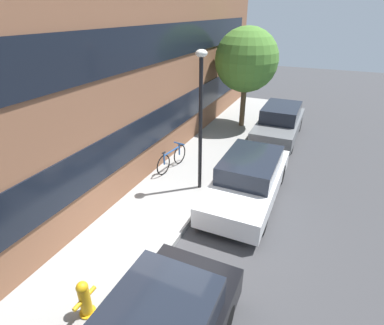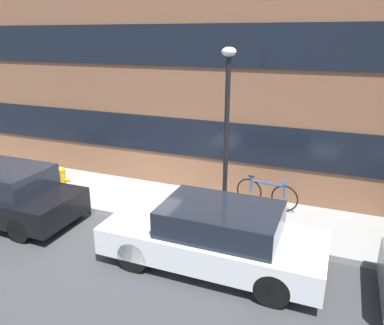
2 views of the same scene
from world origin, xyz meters
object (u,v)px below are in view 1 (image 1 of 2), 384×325
(fire_hydrant, at_px, (85,298))
(street_tree, at_px, (246,60))
(parked_car_grey, at_px, (279,123))
(lamp_post, at_px, (201,108))
(parked_car_white, at_px, (249,178))
(bicycle, at_px, (172,158))

(fire_hydrant, xyz_separation_m, street_tree, (11.09, 0.22, 2.65))
(parked_car_grey, xyz_separation_m, fire_hydrant, (-10.53, 1.65, -0.18))
(lamp_post, bearing_deg, parked_car_grey, -14.92)
(parked_car_white, height_order, lamp_post, lamp_post)
(parked_car_grey, relative_size, street_tree, 0.98)
(parked_car_white, bearing_deg, street_tree, -162.43)
(parked_car_white, height_order, bicycle, parked_car_white)
(parked_car_white, height_order, fire_hydrant, parked_car_white)
(parked_car_white, xyz_separation_m, street_tree, (5.88, 1.86, 2.51))
(fire_hydrant, xyz_separation_m, bicycle, (5.72, 1.22, 0.01))
(fire_hydrant, bearing_deg, parked_car_white, -17.53)
(fire_hydrant, relative_size, bicycle, 0.47)
(parked_car_white, xyz_separation_m, fire_hydrant, (-5.21, 1.65, -0.14))
(bicycle, height_order, street_tree, street_tree)
(parked_car_white, relative_size, parked_car_grey, 1.02)
(bicycle, distance_m, lamp_post, 2.70)
(parked_car_grey, distance_m, fire_hydrant, 10.66)
(street_tree, distance_m, lamp_post, 6.16)
(lamp_post, bearing_deg, fire_hydrant, 178.12)
(lamp_post, bearing_deg, street_tree, 3.54)
(parked_car_grey, relative_size, lamp_post, 1.06)
(street_tree, bearing_deg, parked_car_white, -162.43)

